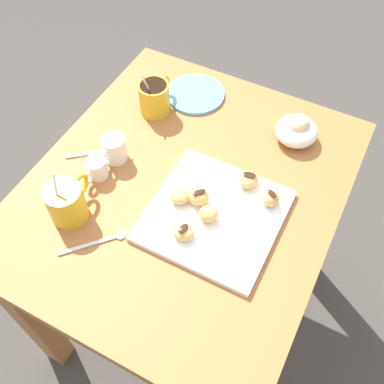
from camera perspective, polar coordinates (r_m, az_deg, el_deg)
name	(u,v)px	position (r m, az deg, el deg)	size (l,w,h in m)	color
ground_plane	(187,302)	(1.80, -0.65, -13.85)	(8.00, 8.00, 0.00)	#423D38
dining_table	(185,220)	(1.26, -0.90, -3.57)	(0.88, 0.76, 0.76)	#A36633
pastry_plate_square	(214,216)	(1.07, 2.87, -3.01)	(0.31, 0.31, 0.02)	white
coffee_mug_mustard_left	(67,202)	(1.08, -15.68, -1.21)	(0.13, 0.09, 0.15)	gold
coffee_mug_mustard_right	(155,97)	(1.28, -4.78, 12.02)	(0.13, 0.09, 0.14)	gold
cream_pitcher_white	(114,148)	(1.18, -9.87, 5.56)	(0.10, 0.06, 0.07)	white
ice_cream_bowl	(297,130)	(1.24, 13.20, 7.73)	(0.11, 0.11, 0.08)	white
chocolate_sauce_pitcher	(96,168)	(1.15, -12.09, 3.05)	(0.09, 0.05, 0.06)	white
saucer_sky_left	(196,94)	(1.35, 0.46, 12.37)	(0.17, 0.17, 0.01)	#66A8DB
loose_spoon_near_saucer	(102,241)	(1.06, -11.45, -6.13)	(0.13, 0.11, 0.01)	silver
loose_spoon_by_plate	(104,151)	(1.22, -11.20, 5.14)	(0.11, 0.13, 0.01)	silver
beignet_0	(183,232)	(1.02, -1.10, -5.18)	(0.04, 0.05, 0.03)	#E5B260
chocolate_drizzle_0	(183,228)	(1.00, -1.11, -4.67)	(0.03, 0.02, 0.01)	#381E11
beignet_1	(208,214)	(1.04, 2.10, -2.81)	(0.04, 0.04, 0.04)	#E5B260
beignet_2	(199,197)	(1.07, 0.90, -0.69)	(0.05, 0.04, 0.04)	#E5B260
chocolate_drizzle_2	(199,192)	(1.05, 0.92, -0.03)	(0.03, 0.01, 0.01)	#381E11
beignet_3	(271,198)	(1.08, 10.00, -0.82)	(0.04, 0.04, 0.04)	#E5B260
chocolate_drizzle_3	(272,193)	(1.07, 10.16, -0.19)	(0.03, 0.01, 0.01)	#381E11
beignet_4	(180,196)	(1.07, -1.55, -0.48)	(0.05, 0.05, 0.03)	#E5B260
beignet_5	(249,180)	(1.11, 7.23, 1.59)	(0.05, 0.05, 0.03)	#E5B260
chocolate_drizzle_5	(249,175)	(1.10, 7.33, 2.18)	(0.03, 0.02, 0.01)	#381E11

